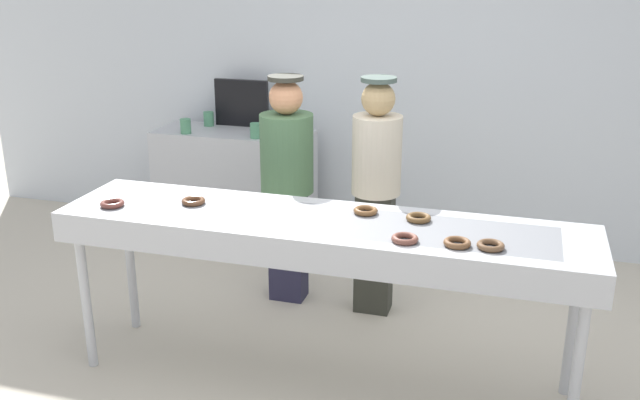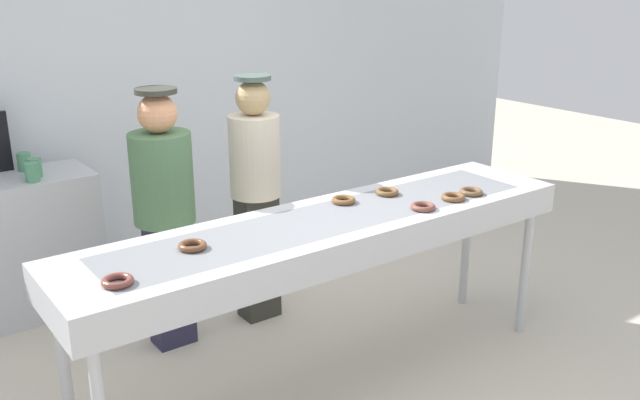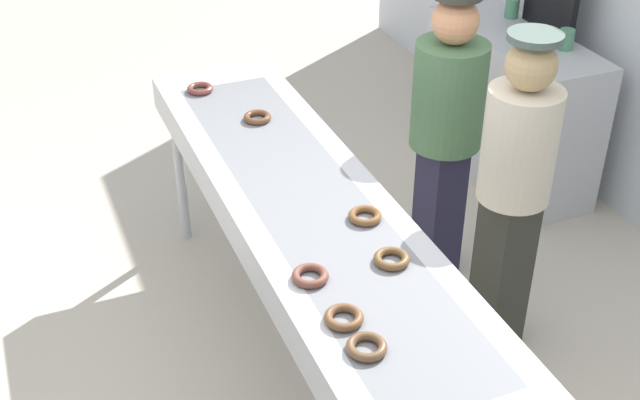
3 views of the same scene
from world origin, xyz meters
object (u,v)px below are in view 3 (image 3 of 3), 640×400
at_px(chocolate_donut_6, 367,347).
at_px(paper_cup_3, 540,45).
at_px(chocolate_donut_0, 257,117).
at_px(worker_baker, 514,186).
at_px(prep_counter, 509,106).
at_px(paper_cup_2, 521,45).
at_px(chocolate_donut_3, 200,89).
at_px(paper_cup_1, 465,11).
at_px(chocolate_donut_4, 392,259).
at_px(chocolate_donut_1, 365,216).
at_px(paper_cup_0, 566,39).
at_px(chocolate_donut_5, 344,317).
at_px(worker_assistant, 446,123).
at_px(fryer_conveyor, 309,218).
at_px(chocolate_donut_2, 310,276).
at_px(paper_cup_4, 512,8).

distance_m(chocolate_donut_6, paper_cup_3, 2.74).
distance_m(chocolate_donut_0, chocolate_donut_6, 1.68).
xyz_separation_m(worker_baker, prep_counter, (-1.42, 0.96, -0.43)).
bearing_deg(paper_cup_3, paper_cup_2, -113.95).
distance_m(chocolate_donut_3, paper_cup_1, 1.90).
distance_m(chocolate_donut_4, worker_baker, 0.90).
height_order(chocolate_donut_1, chocolate_donut_6, same).
bearing_deg(paper_cup_1, prep_counter, 27.67).
bearing_deg(chocolate_donut_6, paper_cup_3, 133.88).
bearing_deg(chocolate_donut_3, paper_cup_0, 85.49).
height_order(chocolate_donut_5, chocolate_donut_6, same).
relative_size(worker_baker, worker_assistant, 1.01).
relative_size(chocolate_donut_1, chocolate_donut_5, 1.00).
xyz_separation_m(fryer_conveyor, chocolate_donut_2, (0.49, -0.19, 0.10)).
height_order(chocolate_donut_0, paper_cup_3, paper_cup_3).
bearing_deg(fryer_conveyor, prep_counter, 124.86).
relative_size(chocolate_donut_0, paper_cup_4, 1.10).
distance_m(chocolate_donut_6, paper_cup_2, 2.70).
height_order(chocolate_donut_5, paper_cup_3, paper_cup_3).
relative_size(paper_cup_0, paper_cup_3, 1.00).
height_order(chocolate_donut_0, worker_assistant, worker_assistant).
distance_m(fryer_conveyor, chocolate_donut_1, 0.28).
relative_size(chocolate_donut_2, prep_counter, 0.10).
bearing_deg(chocolate_donut_6, worker_baker, 126.15).
height_order(chocolate_donut_1, paper_cup_2, paper_cup_2).
height_order(chocolate_donut_0, paper_cup_4, paper_cup_4).
xyz_separation_m(chocolate_donut_2, paper_cup_1, (-2.14, 1.89, 0.01)).
relative_size(chocolate_donut_1, worker_baker, 0.08).
height_order(chocolate_donut_1, worker_baker, worker_baker).
distance_m(chocolate_donut_4, chocolate_donut_5, 0.38).
distance_m(chocolate_donut_1, paper_cup_3, 2.06).
bearing_deg(paper_cup_1, chocolate_donut_2, -41.51).
bearing_deg(paper_cup_2, paper_cup_3, 66.05).
xyz_separation_m(chocolate_donut_2, paper_cup_4, (-2.08, 2.20, 0.01)).
distance_m(paper_cup_0, paper_cup_3, 0.19).
height_order(worker_assistant, prep_counter, worker_assistant).
xyz_separation_m(paper_cup_2, paper_cup_3, (0.04, 0.10, 0.00)).
bearing_deg(worker_assistant, chocolate_donut_3, 69.02).
relative_size(chocolate_donut_2, paper_cup_0, 1.10).
xyz_separation_m(chocolate_donut_2, chocolate_donut_6, (0.41, 0.03, 0.00)).
height_order(prep_counter, paper_cup_1, paper_cup_1).
relative_size(chocolate_donut_2, chocolate_donut_3, 1.00).
distance_m(chocolate_donut_1, paper_cup_2, 2.01).
xyz_separation_m(chocolate_donut_3, paper_cup_2, (0.14, 1.85, 0.01)).
bearing_deg(worker_baker, chocolate_donut_6, 142.86).
bearing_deg(prep_counter, chocolate_donut_4, -44.05).
height_order(prep_counter, paper_cup_0, paper_cup_0).
distance_m(chocolate_donut_2, paper_cup_3, 2.50).
bearing_deg(chocolate_donut_3, chocolate_donut_2, -1.92).
bearing_deg(worker_assistant, chocolate_donut_1, 143.98).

